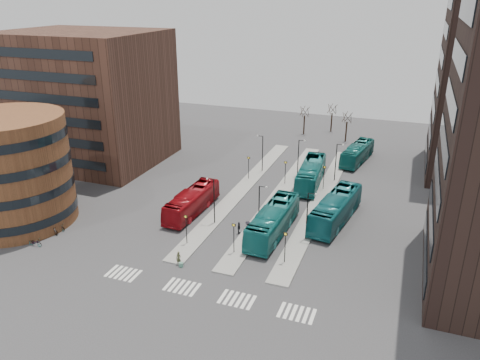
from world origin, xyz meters
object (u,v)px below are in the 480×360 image
(suitcase, at_px, (181,265))
(commuter_b, at_px, (239,228))
(red_bus, at_px, (192,202))
(teal_bus_c, at_px, (336,209))
(commuter_c, at_px, (248,228))
(bicycle_near, at_px, (35,242))
(teal_bus_a, at_px, (273,221))
(commuter_a, at_px, (171,217))
(bicycle_far, at_px, (60,226))
(teal_bus_d, at_px, (357,153))
(traveller, at_px, (179,258))
(teal_bus_b, at_px, (311,174))
(bicycle_mid, at_px, (53,231))

(suitcase, bearing_deg, commuter_b, 60.77)
(red_bus, xyz_separation_m, teal_bus_c, (18.62, 4.10, 0.21))
(commuter_c, distance_m, bicycle_near, 25.31)
(teal_bus_a, height_order, commuter_c, teal_bus_a)
(commuter_a, bearing_deg, red_bus, -87.98)
(commuter_a, bearing_deg, bicycle_far, 50.89)
(teal_bus_d, height_order, commuter_c, teal_bus_d)
(suitcase, bearing_deg, traveller, 134.15)
(teal_bus_b, distance_m, commuter_a, 23.81)
(bicycle_far, bearing_deg, teal_bus_c, -51.22)
(teal_bus_a, height_order, commuter_a, teal_bus_a)
(red_bus, xyz_separation_m, traveller, (4.31, -12.33, -0.84))
(red_bus, height_order, teal_bus_b, teal_bus_b)
(bicycle_near, distance_m, bicycle_mid, 2.99)
(teal_bus_c, height_order, bicycle_far, teal_bus_c)
(teal_bus_d, xyz_separation_m, commuter_b, (-10.23, -31.86, -0.84))
(traveller, distance_m, bicycle_near, 17.93)
(traveller, height_order, bicycle_far, traveller)
(traveller, height_order, commuter_c, commuter_c)
(red_bus, relative_size, teal_bus_a, 0.91)
(bicycle_near, distance_m, bicycle_far, 4.25)
(red_bus, relative_size, traveller, 7.39)
(bicycle_far, bearing_deg, teal_bus_d, -24.69)
(suitcase, relative_size, teal_bus_a, 0.04)
(red_bus, distance_m, bicycle_near, 19.91)
(traveller, height_order, commuter_b, traveller)
(traveller, xyz_separation_m, commuter_a, (-5.64, 8.67, 0.04))
(teal_bus_c, relative_size, bicycle_mid, 7.48)
(commuter_a, distance_m, bicycle_near, 16.36)
(commuter_a, relative_size, bicycle_near, 0.95)
(bicycle_mid, height_order, bicycle_far, bicycle_mid)
(teal_bus_b, distance_m, bicycle_far, 36.89)
(teal_bus_b, relative_size, bicycle_far, 6.88)
(commuter_c, bearing_deg, red_bus, -64.52)
(traveller, xyz_separation_m, bicycle_near, (-17.78, -2.29, -0.33))
(suitcase, xyz_separation_m, bicycle_far, (-18.22, 2.28, 0.23))
(traveller, relative_size, commuter_a, 0.95)
(teal_bus_a, height_order, teal_bus_c, teal_bus_c)
(commuter_b, bearing_deg, suitcase, 154.45)
(teal_bus_c, bearing_deg, teal_bus_a, -128.87)
(commuter_c, distance_m, bicycle_mid, 24.10)
(teal_bus_a, bearing_deg, commuter_b, -158.27)
(bicycle_near, bearing_deg, traveller, -86.00)
(suitcase, relative_size, bicycle_far, 0.28)
(traveller, distance_m, bicycle_mid, 17.80)
(teal_bus_c, xyz_separation_m, traveller, (-14.31, -16.43, -1.05))
(red_bus, relative_size, teal_bus_b, 0.91)
(teal_bus_d, relative_size, bicycle_mid, 6.57)
(suitcase, bearing_deg, bicycle_near, 176.26)
(teal_bus_c, xyz_separation_m, teal_bus_d, (-0.38, 24.41, -0.22))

